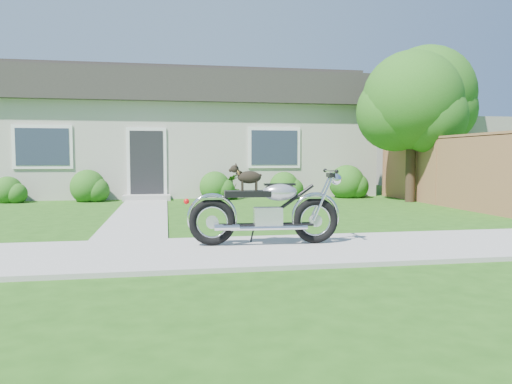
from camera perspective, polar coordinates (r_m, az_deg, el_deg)
The scene contains 11 objects.
ground at distance 6.86m, azimuth -2.38°, elevation -6.89°, with size 80.00×80.00×0.00m, color #235114.
sidewalk at distance 6.85m, azimuth -2.38°, elevation -6.73°, with size 24.00×2.20×0.04m, color #9E9B93.
walkway at distance 11.75m, azimuth -13.02°, elevation -2.35°, with size 1.20×8.00×0.03m, color #9E9B93.
house at distance 18.71m, azimuth -7.46°, elevation 6.61°, with size 12.60×7.03×4.50m.
fence at distance 14.37m, azimuth 19.94°, elevation 2.34°, with size 0.12×6.62×1.90m.
tree_near at distance 15.16m, azimuth 17.92°, elevation 9.44°, with size 2.85×2.83×4.34m.
tree_far at distance 19.60m, azimuth 19.33°, elevation 10.06°, with size 3.50×3.50×5.36m.
shrub_row at distance 15.28m, azimuth -4.07°, elevation 0.72°, with size 11.11×1.13×1.13m.
potted_plant_left at distance 15.44m, azimuth -19.30°, elevation 0.24°, with size 0.62×0.53×0.68m, color #264D14.
potted_plant_right at distance 15.38m, azimuth -2.72°, elevation 0.60°, with size 0.43×0.43×0.77m, color #325E1A.
motorcycle_with_dog at distance 7.16m, azimuth 1.33°, elevation -2.01°, with size 2.22×0.60×1.15m.
Camera 1 is at (-0.92, -6.67, 1.29)m, focal length 35.00 mm.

